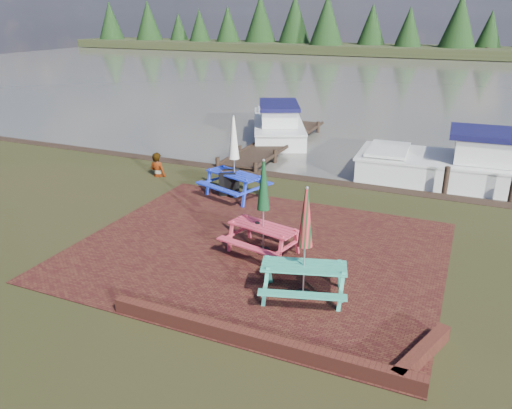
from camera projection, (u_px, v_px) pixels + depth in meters
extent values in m
plane|color=black|center=(241.00, 268.00, 11.79)|extent=(120.00, 120.00, 0.00)
cube|color=#331110|center=(258.00, 250.00, 12.64)|extent=(9.00, 7.50, 0.02)
cube|color=#4C1E16|center=(254.00, 340.00, 8.95)|extent=(6.00, 0.22, 0.30)
cube|color=#4C1E16|center=(422.00, 354.00, 8.59)|extent=(0.82, 1.77, 0.30)
cube|color=#403E37|center=(422.00, 81.00, 43.37)|extent=(120.00, 60.00, 0.02)
cube|color=black|center=(447.00, 52.00, 67.95)|extent=(120.00, 10.00, 1.20)
cube|color=teal|center=(304.00, 266.00, 10.34)|extent=(1.88, 1.15, 0.04)
cube|color=teal|center=(302.00, 295.00, 9.83)|extent=(1.76, 0.72, 0.04)
cube|color=teal|center=(305.00, 263.00, 11.06)|extent=(1.76, 0.72, 0.04)
cube|color=teal|center=(267.00, 279.00, 10.57)|extent=(0.50, 1.49, 0.72)
cube|color=teal|center=(340.00, 284.00, 10.38)|extent=(0.50, 1.49, 0.72)
cylinder|color=black|center=(303.00, 294.00, 10.59)|extent=(0.35, 0.35, 0.10)
cylinder|color=#B2B2B7|center=(305.00, 245.00, 10.16)|extent=(0.04, 0.04, 2.45)
cone|color=red|center=(306.00, 218.00, 9.95)|extent=(0.31, 0.31, 1.22)
cube|color=#BC3044|center=(263.00, 227.00, 12.26)|extent=(1.84, 1.05, 0.04)
cube|color=#BC3044|center=(247.00, 246.00, 11.88)|extent=(1.74, 0.62, 0.04)
cube|color=#BC3044|center=(278.00, 228.00, 12.86)|extent=(1.74, 0.62, 0.04)
cube|color=#BC3044|center=(240.00, 232.00, 12.81)|extent=(0.42, 1.48, 0.71)
cube|color=#BC3044|center=(289.00, 248.00, 11.97)|extent=(0.42, 1.48, 0.71)
cylinder|color=black|center=(263.00, 251.00, 12.51)|extent=(0.35, 0.35, 0.10)
cylinder|color=#B2B2B7|center=(263.00, 208.00, 12.09)|extent=(0.03, 0.03, 2.41)
cone|color=black|center=(264.00, 186.00, 11.88)|extent=(0.31, 0.31, 1.21)
cube|color=#192EBC|center=(234.00, 174.00, 16.02)|extent=(2.04, 1.33, 0.04)
cube|color=#192EBC|center=(218.00, 188.00, 15.64)|extent=(1.88, 0.87, 0.04)
cube|color=#192EBC|center=(250.00, 178.00, 16.62)|extent=(1.88, 0.87, 0.04)
cube|color=#192EBC|center=(217.00, 180.00, 16.68)|extent=(0.62, 1.58, 0.78)
cube|color=#192EBC|center=(253.00, 191.00, 15.63)|extent=(0.62, 1.58, 0.78)
cylinder|color=black|center=(235.00, 195.00, 16.28)|extent=(0.38, 0.38, 0.11)
cylinder|color=#B2B2B7|center=(234.00, 158.00, 15.82)|extent=(0.04, 0.04, 2.64)
cone|color=silver|center=(234.00, 138.00, 15.59)|extent=(0.34, 0.34, 1.32)
cube|color=black|center=(227.00, 185.00, 16.07)|extent=(0.58, 0.44, 0.87)
cube|color=black|center=(231.00, 182.00, 16.32)|extent=(0.58, 0.44, 0.87)
cube|color=black|center=(229.00, 171.00, 16.04)|extent=(0.49, 0.29, 0.03)
cube|color=black|center=(279.00, 141.00, 22.87)|extent=(1.60, 9.00, 0.06)
cube|color=black|center=(264.00, 138.00, 23.13)|extent=(0.08, 9.00, 0.08)
cube|color=black|center=(294.00, 141.00, 22.57)|extent=(0.08, 9.00, 0.08)
cylinder|color=black|center=(218.00, 170.00, 19.41)|extent=(0.16, 0.16, 1.00)
cylinder|color=black|center=(255.00, 175.00, 18.81)|extent=(0.16, 0.16, 1.00)
cube|color=beige|center=(278.00, 130.00, 24.90)|extent=(4.74, 6.97, 0.95)
cube|color=beige|center=(278.00, 120.00, 24.72)|extent=(4.84, 7.11, 0.08)
cube|color=beige|center=(279.00, 114.00, 23.82)|extent=(2.61, 3.20, 0.80)
cube|color=#0E0E33|center=(279.00, 105.00, 23.66)|extent=(2.94, 3.64, 0.17)
cube|color=beige|center=(276.00, 109.00, 27.02)|extent=(2.24, 1.87, 0.09)
cube|color=beige|center=(473.00, 176.00, 17.88)|extent=(8.08, 3.08, 1.06)
cube|color=beige|center=(475.00, 161.00, 17.68)|extent=(8.24, 3.15, 0.09)
cube|color=beige|center=(507.00, 150.00, 17.17)|extent=(3.43, 2.12, 0.90)
cube|color=#0E0E33|center=(510.00, 135.00, 16.98)|extent=(3.91, 2.36, 0.19)
cube|color=beige|center=(388.00, 149.00, 18.65)|extent=(1.53, 2.41, 0.11)
imported|color=gray|center=(156.00, 153.00, 18.01)|extent=(0.66, 0.45, 1.76)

